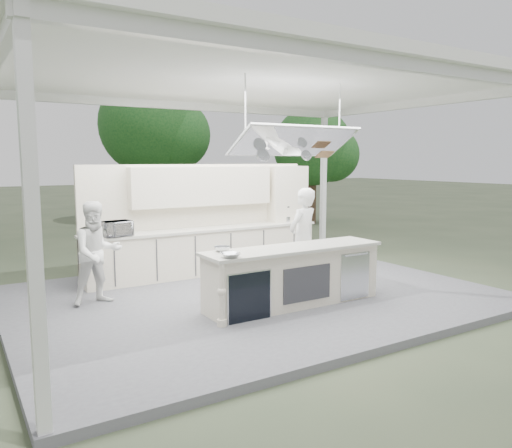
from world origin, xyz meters
TOP-DOWN VIEW (x-y plane):
  - ground at (0.00, 0.00)m, footprint 90.00×90.00m
  - stage_deck at (0.00, 0.00)m, footprint 8.00×6.00m
  - tent at (0.00, -0.01)m, footprint 8.20×6.20m
  - demo_island at (0.18, -0.91)m, footprint 3.10×0.79m
  - back_counter at (0.00, 1.90)m, footprint 5.08×0.72m
  - back_wall_unit at (0.44, 2.11)m, footprint 5.05×0.48m
  - tree_cluster at (-0.16, 9.77)m, footprint 19.55×9.40m
  - head_chef at (0.96, -0.13)m, footprint 0.78×0.63m
  - sous_chef at (-2.48, 0.83)m, footprint 0.88×0.71m
  - toaster_oven at (-1.90, 1.70)m, footprint 0.56×0.42m
  - bowl_large at (-1.10, -1.15)m, footprint 0.31×0.31m
  - bowl_small at (-0.97, -0.65)m, footprint 0.29×0.29m

SIDE VIEW (x-z plane):
  - ground at x=0.00m, z-range 0.00..0.00m
  - stage_deck at x=0.00m, z-range 0.00..0.12m
  - demo_island at x=0.18m, z-range 0.12..1.07m
  - back_counter at x=0.00m, z-range 0.12..1.07m
  - sous_chef at x=-2.48m, z-range 0.12..1.80m
  - head_chef at x=0.96m, z-range 0.12..1.96m
  - bowl_large at x=-1.10m, z-range 1.07..1.14m
  - bowl_small at x=-0.97m, z-range 1.07..1.15m
  - toaster_oven at x=-1.90m, z-range 1.07..1.35m
  - back_wall_unit at x=0.44m, z-range 0.45..2.70m
  - tree_cluster at x=-0.16m, z-range 0.36..6.21m
  - tent at x=0.00m, z-range 1.78..5.64m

